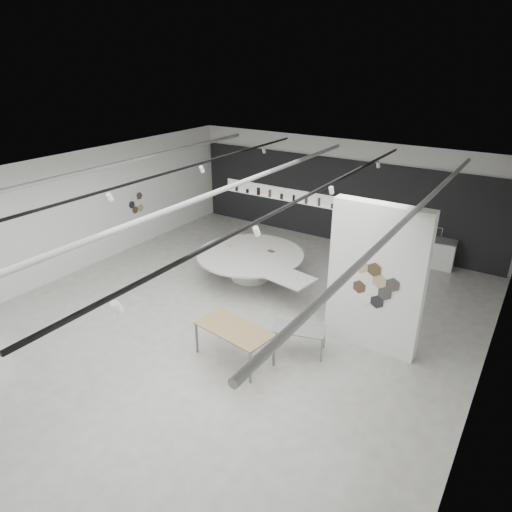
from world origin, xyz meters
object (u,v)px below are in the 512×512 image
Objects in this scene: display_island at (252,263)px; sample_table_wood at (234,330)px; partition_column at (376,279)px; kitchen_counter at (428,252)px; sample_table_stone at (299,330)px.

display_island is 4.18m from sample_table_wood.
partition_column is at bearing -8.79° from display_island.
partition_column is 3.44m from sample_table_wood.
kitchen_counter is at bearing 72.87° from sample_table_wood.
partition_column reaches higher than kitchen_counter.
kitchen_counter is (4.37, 4.09, -0.08)m from display_island.
sample_table_wood is at bearing -135.53° from sample_table_stone.
partition_column is 2.09× the size of kitchen_counter.
kitchen_counter is at bearing 90.14° from partition_column.
partition_column is 0.80× the size of display_island.
partition_column is 2.14m from sample_table_stone.
sample_table_stone is (3.06, -2.61, 0.03)m from display_island.
partition_column reaches higher than sample_table_stone.
partition_column reaches higher than display_island.
sample_table_wood is at bearing -52.31° from display_island.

